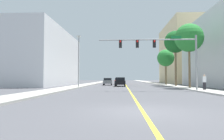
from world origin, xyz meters
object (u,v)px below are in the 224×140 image
at_px(street_lamp, 79,58).
at_px(car_gray, 108,81).
at_px(palm_far, 166,58).
at_px(palm_mid, 175,42).
at_px(car_black, 120,82).
at_px(palm_near, 189,38).
at_px(car_red, 119,81).
at_px(pedestrian, 204,82).
at_px(traffic_signal_mast, 161,49).

xyz_separation_m(street_lamp, car_gray, (3.59, 11.09, -3.62)).
relative_size(palm_far, car_gray, 1.70).
xyz_separation_m(palm_mid, car_gray, (-11.82, 6.64, -6.67)).
distance_m(palm_mid, car_black, 11.40).
height_order(palm_near, car_red, palm_near).
xyz_separation_m(palm_mid, pedestrian, (-0.16, -12.15, -6.46)).
height_order(street_lamp, car_red, street_lamp).
bearing_deg(palm_near, street_lamp, 171.72).
distance_m(street_lamp, palm_near, 15.82).
distance_m(street_lamp, palm_far, 18.87).
height_order(traffic_signal_mast, pedestrian, traffic_signal_mast).
xyz_separation_m(palm_mid, car_red, (-9.71, 12.66, -6.67)).
distance_m(car_gray, pedestrian, 22.12).
xyz_separation_m(palm_near, car_red, (-9.78, 19.35, -6.04)).
bearing_deg(palm_mid, car_black, 174.96).
height_order(palm_near, palm_far, palm_near).
relative_size(street_lamp, palm_mid, 0.83).
bearing_deg(car_gray, car_black, -68.34).
relative_size(street_lamp, palm_far, 1.09).
height_order(street_lamp, palm_mid, palm_mid).
distance_m(palm_far, car_red, 12.14).
xyz_separation_m(street_lamp, pedestrian, (15.25, -7.71, -3.41)).
height_order(traffic_signal_mast, car_red, traffic_signal_mast).
bearing_deg(palm_mid, car_gray, 150.66).
distance_m(palm_mid, palm_far, 7.00).
bearing_deg(palm_far, car_black, -146.91).
relative_size(palm_mid, pedestrian, 5.65).
xyz_separation_m(palm_near, car_black, (-9.30, 7.51, -6.02)).
relative_size(palm_far, car_black, 1.58).
height_order(street_lamp, palm_far, street_lamp).
height_order(car_gray, pedestrian, pedestrian).
relative_size(car_black, car_red, 0.99).
relative_size(palm_near, car_black, 1.95).
distance_m(palm_near, car_black, 13.38).
xyz_separation_m(palm_mid, car_black, (-9.23, 0.81, -6.65)).
xyz_separation_m(palm_near, palm_far, (-0.28, 13.39, -1.41)).
bearing_deg(street_lamp, traffic_signal_mast, -36.19).
bearing_deg(traffic_signal_mast, street_lamp, 143.81).
distance_m(palm_mid, pedestrian, 13.76).
height_order(street_lamp, car_gray, street_lamp).
distance_m(street_lamp, car_gray, 12.20).
bearing_deg(palm_near, pedestrian, -92.33).
bearing_deg(car_red, palm_near, -65.60).
height_order(palm_near, palm_mid, palm_mid).
distance_m(palm_near, car_red, 22.51).
bearing_deg(car_gray, palm_mid, -31.62).
height_order(car_red, pedestrian, pedestrian).
bearing_deg(car_gray, traffic_signal_mast, -71.66).
relative_size(traffic_signal_mast, pedestrian, 6.53).
bearing_deg(car_black, car_red, 93.64).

